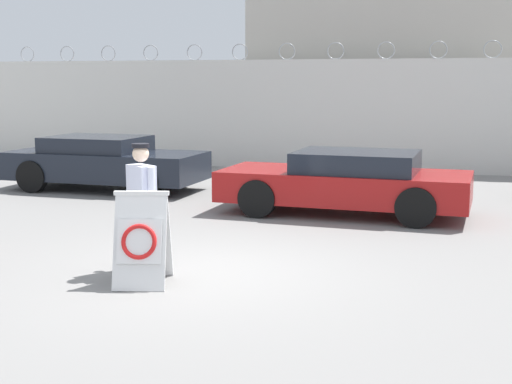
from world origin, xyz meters
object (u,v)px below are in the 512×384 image
Objects in this scene: security_guard at (142,201)px; parked_car_front_coupe at (104,162)px; parked_car_rear_sedan at (347,182)px; barricade_sign at (142,238)px.

parked_car_front_coupe is at bearing -22.70° from security_guard.
security_guard is 7.24m from parked_car_front_coupe.
parked_car_front_coupe is 0.97× the size of parked_car_rear_sedan.
barricade_sign is at bearing -57.10° from parked_car_front_coupe.
barricade_sign is 0.25× the size of parked_car_rear_sedan.
security_guard reaches higher than parked_car_rear_sedan.
security_guard is 5.09m from parked_car_rear_sedan.
parked_car_front_coupe is (-3.95, 6.80, 0.06)m from barricade_sign.
parked_car_rear_sedan is (5.71, -1.55, -0.02)m from parked_car_front_coupe.
parked_car_rear_sedan is at bearing -76.75° from security_guard.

